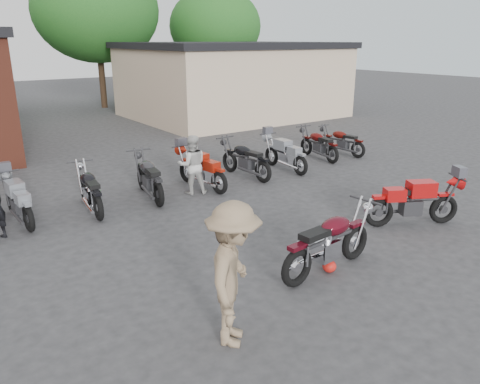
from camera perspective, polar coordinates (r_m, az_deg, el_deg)
ground at (r=9.10m, az=9.11°, el=-7.69°), size 90.00×90.00×0.00m
stucco_building at (r=25.32m, az=-0.94°, el=13.23°), size 10.00×8.00×3.50m
tree_2 at (r=29.44m, az=-16.94°, el=18.35°), size 7.04×7.04×8.80m
tree_3 at (r=33.00m, az=-3.00°, el=17.93°), size 6.08×6.08×7.60m
vintage_motorcycle at (r=8.33m, az=10.91°, el=-5.59°), size 2.22×0.90×1.26m
sportbike at (r=10.90m, az=20.52°, el=-0.82°), size 2.16×1.57×1.21m
helmet at (r=8.51m, az=10.83°, el=-8.87°), size 0.27×0.27×0.23m
person_light at (r=12.36m, az=-5.84°, el=3.32°), size 0.93×0.84×1.57m
person_tan at (r=6.21m, az=-0.80°, el=-10.04°), size 1.43×1.45×2.00m
row_bike_1 at (r=11.51m, az=-25.48°, el=-0.72°), size 0.73×1.95×1.11m
row_bike_2 at (r=11.65m, az=-17.85°, el=0.53°), size 0.87×2.05×1.16m
row_bike_3 at (r=12.24m, az=-11.05°, el=2.04°), size 1.02×2.17×1.21m
row_bike_4 at (r=12.87m, az=-4.75°, el=3.02°), size 0.88×2.07×1.17m
row_bike_5 at (r=13.85m, az=0.60°, el=4.23°), size 0.85×2.11×1.19m
row_bike_6 at (r=14.67m, az=5.49°, el=4.84°), size 0.72×1.99×1.14m
row_bike_7 at (r=16.24m, az=9.54°, el=5.94°), size 0.85×2.00×1.12m
row_bike_8 at (r=17.03m, az=12.30°, el=6.22°), size 0.81×1.88×1.05m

